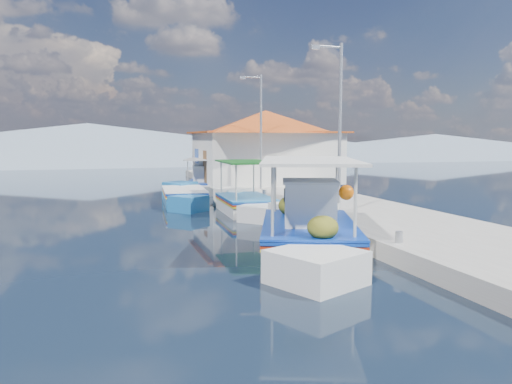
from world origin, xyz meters
name	(u,v)px	position (x,y,z in m)	size (l,w,h in m)	color
ground	(228,247)	(0.00, 0.00, 0.00)	(160.00, 160.00, 0.00)	black
quay	(323,205)	(5.90, 6.00, 0.25)	(5.00, 44.00, 0.50)	#A2A098
bollards	(285,200)	(3.80, 5.25, 0.65)	(0.20, 17.20, 0.30)	#A5A8AD
main_caique	(307,232)	(1.99, -1.16, 0.56)	(4.54, 8.26, 2.90)	silver
caique_green_canopy	(245,204)	(2.39, 6.44, 0.37)	(2.14, 6.62, 2.48)	silver
caique_blue_hull	(184,198)	(0.28, 9.86, 0.32)	(2.25, 6.55, 1.17)	#1B65A5
caique_far	(203,185)	(2.29, 15.11, 0.41)	(3.07, 6.05, 2.22)	silver
harbor_building	(265,145)	(6.20, 15.00, 2.78)	(10.49, 10.49, 4.40)	silver
lamp_post_near	(338,120)	(4.51, 2.00, 3.85)	(1.21, 0.14, 6.00)	#A5A8AD
lamp_post_far	(259,126)	(4.51, 11.00, 3.85)	(1.21, 0.14, 6.00)	#A5A8AD
mountain_ridge	(175,146)	(6.54, 56.00, 2.04)	(171.40, 96.00, 5.50)	slate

